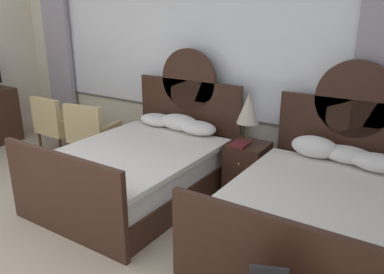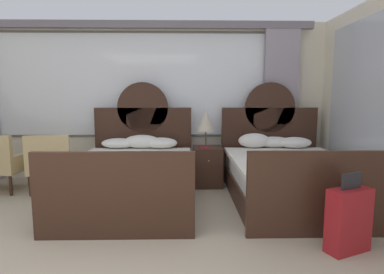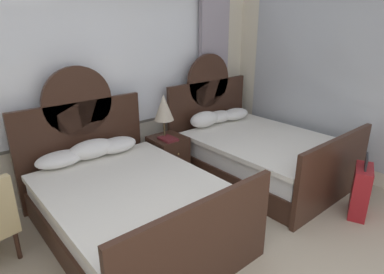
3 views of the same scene
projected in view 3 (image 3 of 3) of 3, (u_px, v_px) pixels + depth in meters
name	position (u px, v px, depth m)	size (l,w,h in m)	color
wall_back_window	(51.00, 86.00, 3.83)	(6.68, 0.22, 2.70)	beige
wall_right_mirror	(363.00, 85.00, 4.37)	(0.08, 4.39, 2.70)	beige
bed_near_window	(127.00, 202.00, 3.44)	(1.62, 2.27, 1.68)	#382116
bed_near_mirror	(256.00, 151.00, 4.75)	(1.62, 2.27, 1.68)	#382116
nightstand_between_beds	(168.00, 158.00, 4.62)	(0.46, 0.48, 0.64)	#382116
table_lamp_on_nightstand	(164.00, 108.00, 4.36)	(0.27, 0.27, 0.61)	brown
book_on_nightstand	(168.00, 139.00, 4.40)	(0.18, 0.26, 0.03)	maroon
suitcase_on_floor	(360.00, 191.00, 3.76)	(0.46, 0.33, 0.75)	maroon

